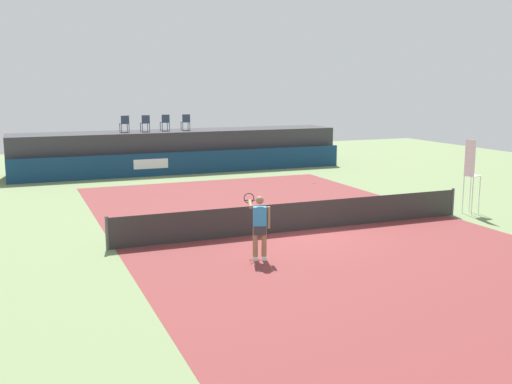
% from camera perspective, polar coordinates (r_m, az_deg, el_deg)
% --- Properties ---
extents(ground_plane, '(48.00, 48.00, 0.00)m').
position_cam_1_polar(ground_plane, '(22.33, 0.81, -1.97)').
color(ground_plane, '#6B7F51').
extents(court_inner, '(12.00, 22.00, 0.00)m').
position_cam_1_polar(court_inner, '(19.67, 4.22, -3.68)').
color(court_inner, maroon).
rests_on(court_inner, ground).
extents(sponsor_wall, '(18.00, 0.22, 1.20)m').
position_cam_1_polar(sponsor_wall, '(32.03, -6.53, 2.78)').
color(sponsor_wall, navy).
rests_on(sponsor_wall, ground).
extents(spectator_platform, '(18.00, 2.80, 2.20)m').
position_cam_1_polar(spectator_platform, '(33.69, -7.36, 3.99)').
color(spectator_platform, '#38383D').
rests_on(spectator_platform, ground).
extents(spectator_chair_far_left, '(0.46, 0.46, 0.89)m').
position_cam_1_polar(spectator_chair_far_left, '(32.83, -12.44, 6.46)').
color(spectator_chair_far_left, '#2D3D56').
rests_on(spectator_chair_far_left, spectator_platform).
extents(spectator_chair_left, '(0.46, 0.46, 0.89)m').
position_cam_1_polar(spectator_chair_left, '(33.02, -10.54, 6.55)').
color(spectator_chair_left, '#2D3D56').
rests_on(spectator_chair_left, spectator_platform).
extents(spectator_chair_center, '(0.46, 0.46, 0.89)m').
position_cam_1_polar(spectator_chair_center, '(33.48, -8.68, 6.66)').
color(spectator_chair_center, '#2D3D56').
rests_on(spectator_chair_center, spectator_platform).
extents(spectator_chair_right, '(0.45, 0.45, 0.89)m').
position_cam_1_polar(spectator_chair_right, '(33.66, -6.73, 6.72)').
color(spectator_chair_right, '#2D3D56').
rests_on(spectator_chair_right, spectator_platform).
extents(umpire_chair, '(0.52, 0.52, 2.76)m').
position_cam_1_polar(umpire_chair, '(23.23, 19.84, 1.87)').
color(umpire_chair, white).
rests_on(umpire_chair, ground).
extents(tennis_net, '(12.40, 0.02, 0.95)m').
position_cam_1_polar(tennis_net, '(19.57, 4.24, -2.33)').
color(tennis_net, '#2D2D2D').
rests_on(tennis_net, ground).
extents(net_post_near, '(0.10, 0.10, 1.00)m').
position_cam_1_polar(net_post_near, '(17.77, -14.04, -3.83)').
color(net_post_near, '#4C4C51').
rests_on(net_post_near, ground).
extents(net_post_far, '(0.10, 0.10, 1.00)m').
position_cam_1_polar(net_post_far, '(22.94, 18.27, -0.89)').
color(net_post_far, '#4C4C51').
rests_on(net_post_far, ground).
extents(tennis_player, '(0.55, 1.25, 1.77)m').
position_cam_1_polar(tennis_player, '(16.20, 0.33, -3.20)').
color(tennis_player, white).
rests_on(tennis_player, court_inner).
extents(tennis_ball, '(0.07, 0.07, 0.07)m').
position_cam_1_polar(tennis_ball, '(28.92, 5.59, 0.87)').
color(tennis_ball, '#D8EA33').
rests_on(tennis_ball, court_inner).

